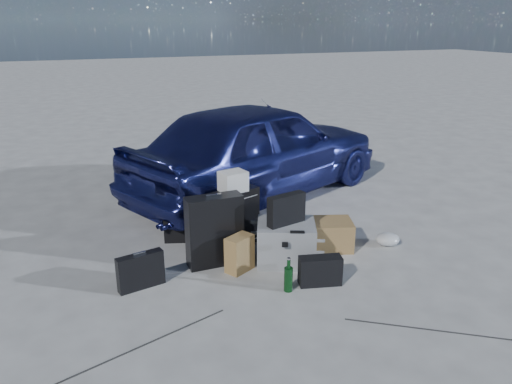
% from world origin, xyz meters
% --- Properties ---
extents(ground, '(60.00, 60.00, 0.00)m').
position_xyz_m(ground, '(0.00, 0.00, 0.00)').
color(ground, beige).
rests_on(ground, ground).
extents(car, '(4.30, 3.07, 1.36)m').
position_xyz_m(car, '(0.77, 2.44, 0.68)').
color(car, navy).
rests_on(car, ground).
extents(pelican_case, '(0.72, 0.67, 0.42)m').
position_xyz_m(pelican_case, '(0.24, 0.41, 0.21)').
color(pelican_case, '#929597').
rests_on(pelican_case, ground).
extents(laptop_bag, '(0.43, 0.19, 0.31)m').
position_xyz_m(laptop_bag, '(0.23, 0.40, 0.58)').
color(laptop_bag, black).
rests_on(laptop_bag, pelican_case).
extents(briefcase, '(0.45, 0.19, 0.34)m').
position_xyz_m(briefcase, '(-1.24, 0.43, 0.17)').
color(briefcase, black).
rests_on(briefcase, ground).
extents(suitcase_left, '(0.56, 0.21, 0.73)m').
position_xyz_m(suitcase_left, '(-0.45, 0.63, 0.37)').
color(suitcase_left, black).
rests_on(suitcase_left, ground).
extents(suitcase_right, '(0.59, 0.37, 0.67)m').
position_xyz_m(suitcase_right, '(-0.14, 0.91, 0.33)').
color(suitcase_right, black).
rests_on(suitcase_right, ground).
extents(white_carton, '(0.30, 0.26, 0.21)m').
position_xyz_m(white_carton, '(-0.15, 0.90, 0.77)').
color(white_carton, silver).
rests_on(white_carton, suitcase_right).
extents(duffel_bag, '(0.76, 0.51, 0.35)m').
position_xyz_m(duffel_bag, '(-0.45, 1.33, 0.17)').
color(duffel_bag, black).
rests_on(duffel_bag, ground).
extents(flat_box_white, '(0.47, 0.39, 0.07)m').
position_xyz_m(flat_box_white, '(-0.46, 1.34, 0.39)').
color(flat_box_white, silver).
rests_on(flat_box_white, duffel_bag).
extents(flat_box_black, '(0.28, 0.22, 0.05)m').
position_xyz_m(flat_box_black, '(-0.47, 1.35, 0.45)').
color(flat_box_black, black).
rests_on(flat_box_black, flat_box_white).
extents(kraft_bag, '(0.32, 0.28, 0.37)m').
position_xyz_m(kraft_bag, '(-0.27, 0.40, 0.18)').
color(kraft_bag, '#A27146').
rests_on(kraft_bag, ground).
extents(cardboard_box, '(0.52, 0.49, 0.32)m').
position_xyz_m(cardboard_box, '(0.85, 0.51, 0.16)').
color(cardboard_box, olive).
rests_on(cardboard_box, ground).
extents(plastic_bag, '(0.33, 0.31, 0.14)m').
position_xyz_m(plastic_bag, '(1.45, 0.33, 0.07)').
color(plastic_bag, silver).
rests_on(plastic_bag, ground).
extents(messenger_bag, '(0.42, 0.24, 0.28)m').
position_xyz_m(messenger_bag, '(0.34, -0.14, 0.14)').
color(messenger_bag, black).
rests_on(messenger_bag, ground).
extents(green_bottle, '(0.08, 0.08, 0.32)m').
position_xyz_m(green_bottle, '(0.01, -0.14, 0.16)').
color(green_bottle, black).
rests_on(green_bottle, ground).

